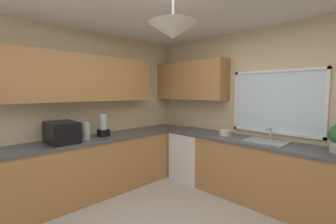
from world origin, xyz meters
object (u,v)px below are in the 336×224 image
Objects in this scene: sink_assembly at (266,141)px; kettle at (86,131)px; blender_appliance at (103,126)px; microwave at (62,132)px; dishwasher at (192,156)px; bowl at (225,133)px.

kettle is at bearing -138.38° from sink_assembly.
kettle is 0.29m from blender_appliance.
microwave is 0.63m from blender_appliance.
dishwasher is at bearing -178.38° from sink_assembly.
bowl is at bearing 57.50° from microwave.
dishwasher is 1.67m from blender_appliance.
dishwasher is 1.76× the size of microwave.
blender_appliance is (-0.02, 0.29, 0.03)m from kettle.
microwave is 0.34m from kettle.
bowl is (1.32, 2.06, -0.10)m from microwave.
sink_assembly is 3.05× the size of bowl.
kettle is 1.41× the size of bowl.
microwave is 0.87× the size of sink_assembly.
kettle is 2.16m from bowl.
dishwasher is 2.23m from microwave.
bowl is 0.50× the size of blender_appliance.
bowl is at bearing 2.62° from dishwasher.
microwave is 1.33× the size of blender_appliance.
sink_assembly is at bearing 46.43° from microwave.
microwave is at bearing -122.50° from bowl.
sink_assembly is at bearing 1.62° from dishwasher.
kettle is at bearing -126.89° from bowl.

